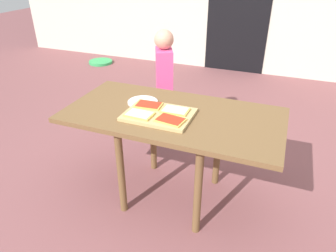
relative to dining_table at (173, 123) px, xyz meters
The scene contains 11 objects.
ground_plane 0.62m from the dining_table, ahead, with size 16.00×16.00×0.00m, color #824C4F.
house_door 3.08m from the dining_table, 92.49° to the left, with size 0.90×0.02×2.00m, color black.
dining_table is the anchor object (origin of this frame).
cutting_board 0.13m from the dining_table, 132.38° to the right, with size 0.43×0.31×0.02m, color tan.
pizza_slice_far_left 0.20m from the dining_table, behind, with size 0.18×0.13×0.01m.
pizza_slice_near_left 0.25m from the dining_table, 139.34° to the right, with size 0.18×0.12×0.01m.
pizza_slice_far_right 0.11m from the dining_table, 27.65° to the right, with size 0.17×0.12×0.01m.
pizza_slice_near_right 0.18m from the dining_table, 75.52° to the right, with size 0.19×0.14×0.01m.
plate_white_left 0.27m from the dining_table, 163.63° to the left, with size 0.21×0.21×0.01m, color white.
child_left 0.83m from the dining_table, 115.86° to the left, with size 0.23×0.28×1.06m.
garden_hose_coil 3.52m from the dining_table, 131.02° to the left, with size 0.39×0.39×0.04m, color green.
Camera 1 is at (0.62, -1.68, 1.60)m, focal length 32.87 mm.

